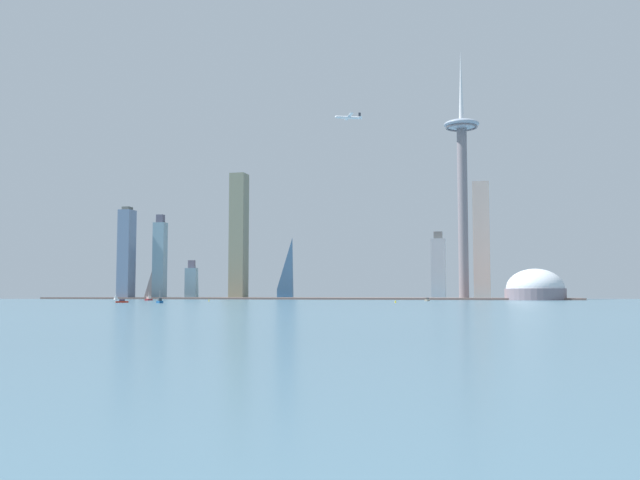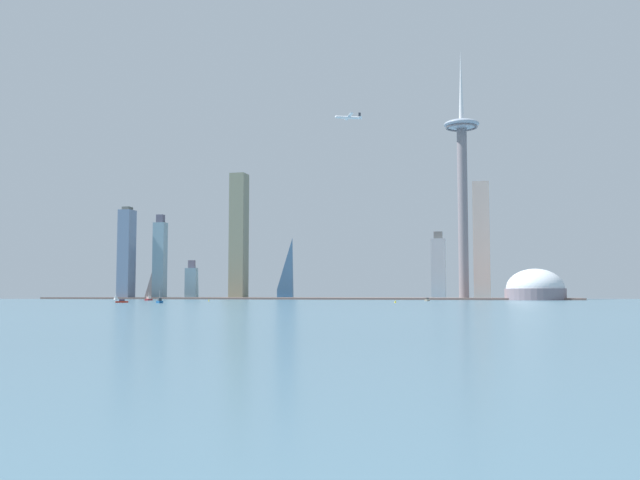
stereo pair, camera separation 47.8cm
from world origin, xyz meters
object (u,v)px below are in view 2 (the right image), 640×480
skyscraper_9 (482,240)px  boat_3 (427,300)px  channel_buoy_0 (395,301)px  channel_buoy_1 (209,300)px  observation_tower (462,169)px  airplane (349,117)px  stadium_dome (535,290)px  skyscraper_4 (438,267)px  skyscraper_7 (126,254)px  skyscraper_3 (287,243)px  skyscraper_1 (192,282)px  boat_1 (122,301)px  skyscraper_2 (239,236)px  skyscraper_5 (231,273)px  boat_4 (149,299)px  skyscraper_0 (122,245)px  boat_0 (160,301)px  boat_2 (116,298)px  skyscraper_8 (150,273)px  skyscraper_6 (160,259)px

skyscraper_9 → boat_3: bearing=-104.5°
channel_buoy_0 → channel_buoy_1: size_ratio=0.99×
observation_tower → airplane: size_ratio=9.65×
observation_tower → stadium_dome: (85.77, -36.33, -158.16)m
skyscraper_4 → skyscraper_7: 439.04m
skyscraper_3 → airplane: airplane is taller
channel_buoy_0 → skyscraper_1: bearing=136.7°
boat_3 → channel_buoy_1: boat_3 is taller
skyscraper_1 → skyscraper_7: 99.53m
skyscraper_9 → boat_1: size_ratio=14.17×
observation_tower → boat_1: (-283.08, -359.08, -169.14)m
skyscraper_9 → channel_buoy_1: size_ratio=58.71×
skyscraper_2 → skyscraper_5: size_ratio=2.35×
boat_1 → boat_4: boat_4 is taller
skyscraper_9 → channel_buoy_0: 371.60m
observation_tower → skyscraper_7: (-462.30, -34.99, -107.02)m
skyscraper_0 → channel_buoy_1: size_ratio=64.47×
boat_0 → airplane: size_ratio=0.34×
observation_tower → skyscraper_2: size_ratio=1.86×
skyscraper_9 → airplane: bearing=-134.8°
boat_0 → boat_1: bearing=32.4°
observation_tower → skyscraper_0: 504.58m
stadium_dome → boat_1: (-368.84, -322.74, -10.98)m
stadium_dome → boat_3: 173.01m
skyscraper_4 → boat_2: size_ratio=8.92×
boat_3 → airplane: airplane is taller
skyscraper_3 → skyscraper_5: size_ratio=2.13×
stadium_dome → skyscraper_0: skyscraper_0 is taller
skyscraper_4 → stadium_dome: bearing=-42.3°
skyscraper_8 → channel_buoy_0: skyscraper_8 is taller
airplane → skyscraper_2: bearing=-54.8°
skyscraper_9 → boat_2: 482.70m
skyscraper_1 → boat_3: size_ratio=4.54×
skyscraper_7 → boat_0: size_ratio=11.10×
channel_buoy_0 → skyscraper_6: bearing=142.1°
boat_2 → airplane: bearing=-120.4°
skyscraper_9 → skyscraper_3: bearing=-179.6°
stadium_dome → skyscraper_9: 124.92m
skyscraper_4 → channel_buoy_1: size_ratio=35.00×
skyscraper_5 → skyscraper_7: 149.76m
observation_tower → skyscraper_5: size_ratio=4.38×
stadium_dome → channel_buoy_1: (-330.36, -217.86, -10.75)m
boat_1 → airplane: (153.75, 253.71, 219.15)m
skyscraper_5 → skyscraper_9: size_ratio=0.47×
channel_buoy_0 → boat_4: bearing=159.0°
stadium_dome → boat_0: size_ratio=6.19×
stadium_dome → skyscraper_8: bearing=175.9°
boat_2 → boat_1: bearing=173.3°
skyscraper_1 → channel_buoy_0: (334.14, -315.35, -22.81)m
skyscraper_0 → skyscraper_7: (33.97, -47.76, -16.73)m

